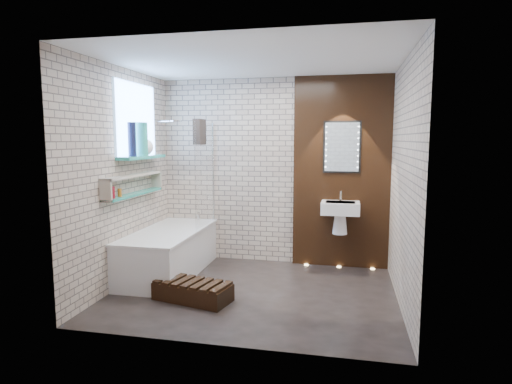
% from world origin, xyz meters
% --- Properties ---
extents(ground, '(3.20, 3.20, 0.00)m').
position_xyz_m(ground, '(0.00, 0.00, 0.00)').
color(ground, black).
rests_on(ground, ground).
extents(room_shell, '(3.24, 3.20, 2.60)m').
position_xyz_m(room_shell, '(0.00, 0.00, 1.30)').
color(room_shell, tan).
rests_on(room_shell, ground).
extents(walnut_panel, '(1.30, 0.06, 2.60)m').
position_xyz_m(walnut_panel, '(0.95, 1.27, 1.30)').
color(walnut_panel, black).
rests_on(walnut_panel, ground).
extents(clerestory_window, '(0.18, 1.00, 0.94)m').
position_xyz_m(clerestory_window, '(-1.57, 0.35, 1.90)').
color(clerestory_window, '#7FADE0').
rests_on(clerestory_window, room_shell).
extents(display_niche, '(0.14, 1.30, 0.26)m').
position_xyz_m(display_niche, '(-1.53, 0.15, 1.20)').
color(display_niche, teal).
rests_on(display_niche, room_shell).
extents(bathtub, '(0.79, 1.74, 0.70)m').
position_xyz_m(bathtub, '(-1.22, 0.45, 0.29)').
color(bathtub, white).
rests_on(bathtub, ground).
extents(bath_screen, '(0.01, 0.78, 1.40)m').
position_xyz_m(bath_screen, '(-0.87, 0.89, 1.28)').
color(bath_screen, white).
rests_on(bath_screen, bathtub).
extents(towel, '(0.10, 0.25, 0.33)m').
position_xyz_m(towel, '(-0.87, 0.71, 1.85)').
color(towel, black).
rests_on(towel, bath_screen).
extents(shower_head, '(0.18, 0.18, 0.02)m').
position_xyz_m(shower_head, '(-1.30, 0.95, 2.00)').
color(shower_head, silver).
rests_on(shower_head, room_shell).
extents(washbasin, '(0.50, 0.36, 0.58)m').
position_xyz_m(washbasin, '(0.95, 1.07, 0.79)').
color(washbasin, white).
rests_on(washbasin, walnut_panel).
extents(led_mirror, '(0.50, 0.02, 0.70)m').
position_xyz_m(led_mirror, '(0.95, 1.23, 1.65)').
color(led_mirror, black).
rests_on(led_mirror, walnut_panel).
extents(walnut_step, '(0.90, 0.56, 0.19)m').
position_xyz_m(walnut_step, '(-0.60, -0.37, 0.09)').
color(walnut_step, black).
rests_on(walnut_step, ground).
extents(niche_bottles, '(0.06, 0.21, 0.14)m').
position_xyz_m(niche_bottles, '(-1.53, -0.31, 1.16)').
color(niche_bottles, '#B1611B').
rests_on(niche_bottles, display_niche).
extents(sill_vases, '(0.21, 0.48, 0.41)m').
position_xyz_m(sill_vases, '(-1.50, 0.32, 1.72)').
color(sill_vases, '#141937').
rests_on(sill_vases, clerestory_window).
extents(floor_uplights, '(0.96, 0.06, 0.01)m').
position_xyz_m(floor_uplights, '(0.95, 1.20, 0.01)').
color(floor_uplights, '#FFD899').
rests_on(floor_uplights, ground).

